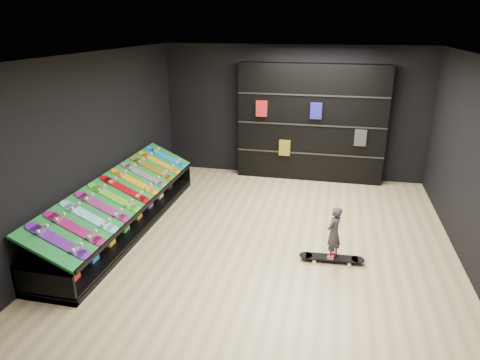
% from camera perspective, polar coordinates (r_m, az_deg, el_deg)
% --- Properties ---
extents(floor, '(6.00, 7.00, 0.01)m').
position_cam_1_polar(floor, '(7.21, 3.57, -8.32)').
color(floor, tan).
rests_on(floor, ground).
extents(ceiling, '(6.00, 7.00, 0.01)m').
position_cam_1_polar(ceiling, '(6.34, 4.18, 16.20)').
color(ceiling, white).
rests_on(ceiling, ground).
extents(wall_back, '(6.00, 0.02, 3.00)m').
position_cam_1_polar(wall_back, '(10.00, 7.03, 8.92)').
color(wall_back, black).
rests_on(wall_back, ground).
extents(wall_front, '(6.00, 0.02, 3.00)m').
position_cam_1_polar(wall_front, '(3.51, -5.40, -13.57)').
color(wall_front, black).
rests_on(wall_front, ground).
extents(wall_left, '(0.02, 7.00, 3.00)m').
position_cam_1_polar(wall_left, '(7.65, -19.00, 4.43)').
color(wall_left, black).
rests_on(wall_left, ground).
extents(wall_right, '(0.02, 7.00, 3.00)m').
position_cam_1_polar(wall_right, '(6.87, 29.40, 1.13)').
color(wall_right, black).
rests_on(wall_right, ground).
extents(display_rack, '(0.90, 4.50, 0.50)m').
position_cam_1_polar(display_rack, '(7.85, -15.14, -4.50)').
color(display_rack, black).
rests_on(display_rack, ground).
extents(turf_ramp, '(0.92, 4.50, 0.46)m').
position_cam_1_polar(turf_ramp, '(7.65, -15.12, -1.40)').
color(turf_ramp, '#0E5D21').
rests_on(turf_ramp, display_rack).
extents(back_shelving, '(3.28, 0.38, 2.62)m').
position_cam_1_polar(back_shelving, '(9.83, 9.43, 7.47)').
color(back_shelving, black).
rests_on(back_shelving, ground).
extents(floor_skateboard, '(0.99, 0.28, 0.09)m').
position_cam_1_polar(floor_skateboard, '(6.79, 12.10, -10.31)').
color(floor_skateboard, black).
rests_on(floor_skateboard, ground).
extents(child, '(0.21, 0.23, 0.50)m').
position_cam_1_polar(child, '(6.64, 12.29, -8.13)').
color(child, black).
rests_on(child, floor_skateboard).
extents(display_board_0, '(0.93, 0.22, 0.50)m').
position_cam_1_polar(display_board_0, '(6.18, -23.06, -7.50)').
color(display_board_0, purple).
rests_on(display_board_0, turf_ramp).
extents(display_board_1, '(0.93, 0.22, 0.50)m').
position_cam_1_polar(display_board_1, '(6.45, -21.16, -6.03)').
color(display_board_1, '#E5198C').
rests_on(display_board_1, turf_ramp).
extents(display_board_2, '(0.93, 0.22, 0.50)m').
position_cam_1_polar(display_board_2, '(6.73, -19.43, -4.67)').
color(display_board_2, '#0CB2E5').
rests_on(display_board_2, turf_ramp).
extents(display_board_3, '(0.93, 0.22, 0.50)m').
position_cam_1_polar(display_board_3, '(7.03, -17.84, -3.42)').
color(display_board_3, '#2626BF').
rests_on(display_board_3, turf_ramp).
extents(display_board_4, '(0.93, 0.22, 0.50)m').
position_cam_1_polar(display_board_4, '(7.33, -16.39, -2.28)').
color(display_board_4, green).
rests_on(display_board_4, turf_ramp).
extents(display_board_5, '(0.93, 0.22, 0.50)m').
position_cam_1_polar(display_board_5, '(7.64, -15.06, -1.22)').
color(display_board_5, red).
rests_on(display_board_5, turf_ramp).
extents(display_board_6, '(0.93, 0.22, 0.50)m').
position_cam_1_polar(display_board_6, '(7.95, -13.83, -0.24)').
color(display_board_6, yellow).
rests_on(display_board_6, turf_ramp).
extents(display_board_7, '(0.93, 0.22, 0.50)m').
position_cam_1_polar(display_board_7, '(8.27, -12.69, 0.66)').
color(display_board_7, black).
rests_on(display_board_7, turf_ramp).
extents(display_board_8, '(0.93, 0.22, 0.50)m').
position_cam_1_polar(display_board_8, '(8.60, -11.64, 1.50)').
color(display_board_8, yellow).
rests_on(display_board_8, turf_ramp).
extents(display_board_9, '(0.93, 0.22, 0.50)m').
position_cam_1_polar(display_board_9, '(8.92, -10.67, 2.27)').
color(display_board_9, orange).
rests_on(display_board_9, turf_ramp).
extents(display_board_10, '(0.93, 0.22, 0.50)m').
position_cam_1_polar(display_board_10, '(9.26, -9.76, 2.98)').
color(display_board_10, blue).
rests_on(display_board_10, turf_ramp).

